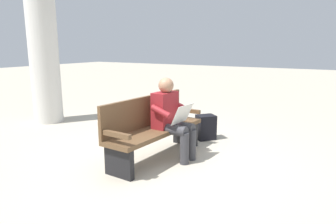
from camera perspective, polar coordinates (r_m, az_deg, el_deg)
ground_plane at (r=4.60m, az=-2.05°, el=-8.49°), size 40.00×40.00×0.00m
bench_near at (r=4.50m, az=-2.82°, el=-2.84°), size 1.83×0.59×0.90m
person_seated at (r=4.44m, az=0.62°, el=-0.79°), size 0.59×0.59×1.18m
backpack at (r=5.48m, az=6.96°, el=-2.82°), size 0.40×0.39×0.43m
support_pillar at (r=7.05m, az=-22.04°, el=10.93°), size 0.60×0.60×3.15m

